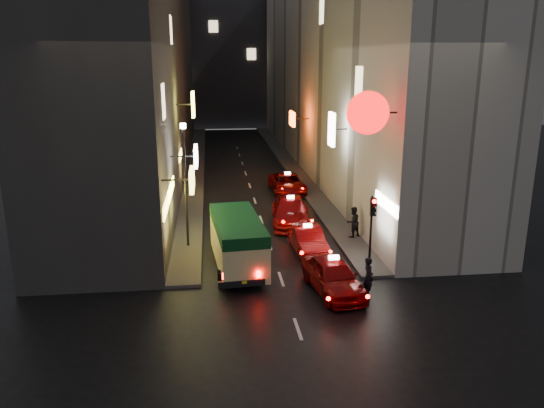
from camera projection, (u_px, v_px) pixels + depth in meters
name	position (u px, v px, depth m)	size (l,w,h in m)	color
ground	(321.00, 397.00, 15.20)	(120.00, 120.00, 0.00)	black
building_left	(147.00, 63.00, 44.47)	(7.41, 52.00, 18.00)	#363331
building_right	(333.00, 63.00, 46.28)	(8.18, 52.00, 18.00)	beige
building_far	(228.00, 47.00, 75.50)	(30.00, 10.00, 22.00)	#2E2E33
sidewalk_left	(196.00, 167.00, 47.26)	(1.50, 52.00, 0.15)	#403E3C
sidewalk_right	(290.00, 165.00, 48.22)	(1.50, 52.00, 0.15)	#403E3C
minibus	(237.00, 237.00, 24.08)	(2.46, 5.83, 2.44)	#EAE192
taxi_near	(333.00, 273.00, 21.84)	(2.91, 5.53, 1.85)	maroon
taxi_second	(308.00, 238.00, 26.44)	(2.22, 4.87, 1.69)	maroon
taxi_third	(291.00, 209.00, 30.98)	(2.85, 5.80, 1.95)	maroon
taxi_far	(287.00, 182.00, 38.24)	(2.19, 5.03, 1.75)	maroon
pedestrian_crossing	(369.00, 274.00, 21.47)	(0.62, 0.40, 1.89)	black
pedestrian_sidewalk	(353.00, 220.00, 28.19)	(0.71, 0.44, 1.88)	black
traffic_light	(372.00, 218.00, 23.05)	(0.26, 0.43, 3.50)	black
lamp_post	(185.00, 177.00, 26.19)	(0.28, 0.28, 6.22)	black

